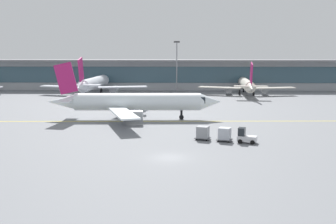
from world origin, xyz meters
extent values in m
plane|color=slate|center=(0.00, 0.00, 0.00)|extent=(400.00, 400.00, 0.00)
cube|color=yellow|center=(-6.40, 25.32, 0.00)|extent=(109.95, 4.10, 0.01)
cube|color=#9EA3A8|center=(0.00, 87.15, 4.50)|extent=(204.82, 8.00, 9.00)
cube|color=#385666|center=(0.00, 83.07, 4.95)|extent=(196.63, 0.16, 5.04)
cube|color=slate|center=(0.00, 85.65, 9.30)|extent=(213.01, 11.00, 0.60)
cylinder|color=silver|center=(-22.94, 69.56, 3.38)|extent=(4.32, 23.78, 3.29)
cone|color=silver|center=(-22.33, 83.35, 3.38)|extent=(3.29, 4.08, 3.12)
cube|color=black|center=(-22.44, 80.72, 3.79)|extent=(2.69, 3.07, 1.15)
cone|color=silver|center=(-23.57, 55.12, 3.38)|extent=(3.02, 5.37, 2.79)
cube|color=silver|center=(-31.42, 68.00, 2.48)|extent=(13.81, 7.24, 0.27)
cylinder|color=#999EA3|center=(-28.65, 69.33, 1.57)|extent=(2.18, 3.56, 2.03)
cube|color=silver|center=(-14.62, 67.26, 2.48)|extent=(13.88, 6.17, 0.27)
cylinder|color=#999EA3|center=(-17.26, 68.83, 1.57)|extent=(2.18, 3.56, 2.03)
cube|color=#B21E66|center=(-23.53, 56.17, 7.83)|extent=(0.54, 4.44, 6.19)
cube|color=silver|center=(-25.92, 56.66, 3.87)|extent=(4.93, 2.53, 0.23)
cube|color=silver|center=(-21.10, 56.45, 3.87)|extent=(4.93, 2.53, 0.23)
cylinder|color=black|center=(-22.57, 77.83, 0.87)|extent=(0.43, 0.43, 1.74)
cylinder|color=black|center=(-22.57, 77.83, 0.43)|extent=(0.57, 0.89, 0.87)
cylinder|color=black|center=(-25.24, 67.73, 0.87)|extent=(0.43, 0.43, 1.74)
cylinder|color=black|center=(-25.24, 67.73, 0.43)|extent=(0.57, 0.89, 0.87)
cylinder|color=black|center=(-20.80, 67.53, 0.87)|extent=(0.43, 0.43, 1.74)
cylinder|color=black|center=(-20.80, 67.53, 0.43)|extent=(0.57, 0.89, 0.87)
cylinder|color=silver|center=(20.29, 70.80, 3.00)|extent=(4.09, 21.11, 2.91)
cone|color=silver|center=(20.98, 83.01, 3.00)|extent=(2.96, 3.65, 2.77)
cube|color=black|center=(20.85, 80.69, 3.36)|extent=(2.42, 2.75, 1.02)
cone|color=silver|center=(19.57, 58.00, 3.00)|extent=(2.74, 4.79, 2.48)
cube|color=silver|center=(12.75, 69.51, 2.20)|extent=(12.23, 6.55, 0.24)
cylinder|color=#999EA3|center=(15.22, 70.65, 1.39)|extent=(1.97, 3.18, 1.80)
cube|color=silver|center=(27.64, 68.67, 2.20)|extent=(12.31, 5.33, 0.24)
cylinder|color=#999EA3|center=(25.31, 70.08, 1.39)|extent=(1.97, 3.18, 1.80)
cube|color=#B21E66|center=(19.62, 58.93, 6.94)|extent=(0.53, 3.94, 5.49)
cube|color=silver|center=(17.50, 59.39, 3.44)|extent=(4.39, 2.29, 0.21)
cube|color=silver|center=(21.78, 59.15, 3.44)|extent=(4.39, 2.29, 0.21)
cylinder|color=black|center=(20.70, 78.13, 0.77)|extent=(0.38, 0.38, 1.54)
cylinder|color=black|center=(20.70, 78.13, 0.39)|extent=(0.51, 0.80, 0.77)
cylinder|color=black|center=(18.22, 69.20, 0.77)|extent=(0.38, 0.38, 1.54)
cylinder|color=black|center=(18.22, 69.20, 0.39)|extent=(0.51, 0.80, 0.77)
cylinder|color=black|center=(22.16, 68.97, 0.77)|extent=(0.38, 0.38, 1.54)
cylinder|color=black|center=(22.16, 68.97, 0.39)|extent=(0.51, 0.80, 0.77)
cylinder|color=white|center=(-6.40, 27.32, 3.28)|extent=(23.04, 3.97, 3.19)
cone|color=white|center=(6.98, 27.78, 3.28)|extent=(3.92, 3.16, 3.03)
cube|color=black|center=(4.43, 27.69, 3.68)|extent=(2.95, 2.58, 1.12)
cone|color=white|center=(-20.41, 26.85, 3.28)|extent=(5.19, 2.88, 2.71)
cube|color=white|center=(-8.55, 35.41, 2.40)|extent=(6.10, 13.45, 0.26)
cylinder|color=#999EA3|center=(-7.05, 32.83, 1.52)|extent=(3.44, 2.08, 1.97)
cube|color=white|center=(-7.99, 19.11, 2.40)|extent=(6.90, 13.40, 0.26)
cylinder|color=#999EA3|center=(-6.68, 21.78, 1.52)|extent=(3.44, 2.08, 1.97)
cube|color=#B21E66|center=(-19.39, 26.88, 7.59)|extent=(4.30, 0.48, 6.00)
cube|color=white|center=(-19.09, 29.23, 3.76)|extent=(2.41, 4.76, 0.22)
cube|color=white|center=(-18.93, 24.55, 3.76)|extent=(2.41, 4.76, 0.22)
cylinder|color=black|center=(1.63, 27.60, 0.84)|extent=(0.41, 0.41, 1.69)
cylinder|color=black|center=(1.63, 27.60, 0.42)|extent=(0.86, 0.54, 0.84)
cylinder|color=black|center=(-8.34, 29.41, 0.84)|extent=(0.41, 0.41, 1.69)
cylinder|color=black|center=(-8.34, 29.41, 0.42)|extent=(0.86, 0.54, 0.84)
cylinder|color=black|center=(-8.20, 25.10, 0.84)|extent=(0.41, 0.41, 1.69)
cylinder|color=black|center=(-8.20, 25.10, 0.42)|extent=(0.86, 0.54, 0.84)
cube|color=silver|center=(10.54, 8.10, 0.65)|extent=(2.91, 2.14, 0.70)
cube|color=#1E2328|center=(9.83, 8.34, 1.55)|extent=(1.24, 1.46, 1.10)
cylinder|color=black|center=(11.57, 8.50, 0.30)|extent=(0.64, 0.40, 0.60)
cylinder|color=black|center=(11.13, 7.17, 0.30)|extent=(0.64, 0.40, 0.60)
cylinder|color=black|center=(9.95, 9.03, 0.30)|extent=(0.64, 0.40, 0.60)
cylinder|color=black|center=(9.52, 7.70, 0.30)|extent=(0.64, 0.40, 0.60)
cube|color=#595B60|center=(7.56, 9.08, 0.28)|extent=(2.49, 2.17, 0.12)
cube|color=#B2B7C1|center=(7.56, 9.08, 1.14)|extent=(1.99, 1.92, 1.60)
cylinder|color=black|center=(8.49, 9.51, 0.11)|extent=(0.24, 0.16, 0.22)
cylinder|color=black|center=(8.05, 8.18, 0.11)|extent=(0.24, 0.16, 0.22)
cylinder|color=black|center=(7.06, 9.98, 0.11)|extent=(0.24, 0.16, 0.22)
cylinder|color=black|center=(6.63, 8.65, 0.11)|extent=(0.24, 0.16, 0.22)
cube|color=#595B60|center=(4.57, 10.06, 0.28)|extent=(2.49, 2.17, 0.12)
cube|color=gray|center=(4.57, 10.06, 1.14)|extent=(1.99, 1.92, 1.60)
cylinder|color=black|center=(5.50, 10.49, 0.11)|extent=(0.24, 0.16, 0.22)
cylinder|color=black|center=(5.07, 9.16, 0.11)|extent=(0.24, 0.16, 0.22)
cylinder|color=black|center=(4.08, 10.96, 0.11)|extent=(0.24, 0.16, 0.22)
cylinder|color=black|center=(3.64, 9.63, 0.11)|extent=(0.24, 0.16, 0.22)
cylinder|color=gray|center=(0.43, 79.38, 7.42)|extent=(0.36, 0.36, 14.85)
cube|color=#3F3F42|center=(0.43, 79.38, 15.10)|extent=(1.80, 0.30, 0.50)
camera|label=1|loc=(1.16, -48.22, 12.68)|focal=44.58mm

